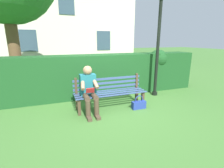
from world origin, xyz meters
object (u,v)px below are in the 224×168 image
handbag (139,104)px  person_seated (89,89)px  park_bench (110,91)px  lamp_post (159,28)px

handbag → person_seated: bearing=-9.4°
park_bench → person_seated: 0.64m
person_seated → handbag: person_seated is taller
park_bench → person_seated: person_seated is taller
lamp_post → handbag: bearing=38.4°
person_seated → handbag: size_ratio=3.12×
person_seated → handbag: (-1.27, 0.21, -0.50)m
park_bench → lamp_post: bearing=-165.8°
handbag → lamp_post: size_ratio=0.12×
park_bench → handbag: 0.84m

